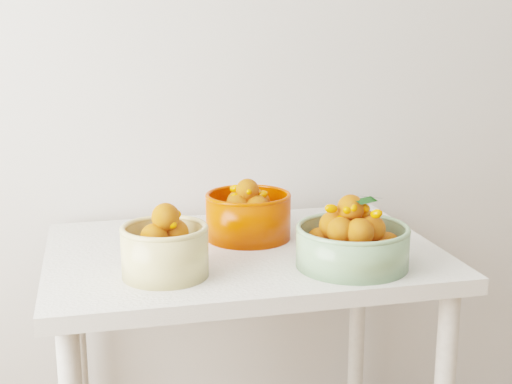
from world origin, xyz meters
TOP-DOWN VIEW (x-y plane):
  - table at (-0.37, 1.60)m, footprint 1.00×0.70m
  - bowl_cream at (-0.58, 1.44)m, footprint 0.26×0.26m
  - bowl_green at (-0.14, 1.41)m, footprint 0.36×0.36m
  - bowl_orange at (-0.33, 1.69)m, footprint 0.25×0.25m

SIDE VIEW (x-z plane):
  - table at x=-0.37m, z-range 0.28..1.03m
  - bowl_green at x=-0.14m, z-range 0.72..0.90m
  - bowl_cream at x=-0.58m, z-range 0.73..0.90m
  - bowl_orange at x=-0.33m, z-range 0.73..0.90m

